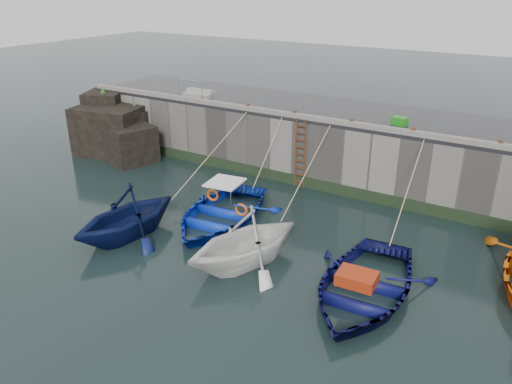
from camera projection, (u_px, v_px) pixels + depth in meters
The scene contains 22 objects.
ground at pixel (205, 312), 14.49m from camera, with size 120.00×120.00×0.00m, color black.
quay_back at pixel (362, 148), 23.68m from camera, with size 30.00×5.00×3.00m, color slate.
road_back at pixel (365, 115), 23.05m from camera, with size 30.00×5.00×0.16m, color black.
kerb_back at pixel (346, 123), 21.14m from camera, with size 30.00×0.30×0.20m, color slate.
algae_back at pixel (340, 190), 22.18m from camera, with size 30.00×0.08×0.50m, color black.
rock_outcrop at pixel (116, 130), 27.34m from camera, with size 5.85×4.24×3.41m.
ladder at pixel (300, 154), 22.58m from camera, with size 0.51×0.08×3.20m.
boat_near_white at pixel (128, 236), 18.76m from camera, with size 3.79×4.39×2.31m, color #0A1443.
boat_near_white_rope at pixel (210, 190), 22.78m from camera, with size 0.04×5.89×3.10m, color tan, non-canonical shape.
boat_near_blue at pixel (220, 220), 19.93m from camera, with size 4.07×5.70×1.18m, color #0B2BAD.
boat_near_blue_rope at pixel (267, 190), 22.84m from camera, with size 0.04×3.56×3.10m, color tan, non-canonical shape.
boat_near_blacktrim at pixel (245, 263), 16.97m from camera, with size 3.80×4.40×2.32m, color white.
boat_near_blacktrim_rope at pixel (307, 211), 20.73m from camera, with size 0.04×5.30×3.10m, color tan, non-canonical shape.
boat_near_navy at pixel (362, 294), 15.28m from camera, with size 4.03×5.64×1.17m, color #0B0D44.
boat_near_navy_rope at pixel (406, 234), 18.91m from camera, with size 0.04×5.01×3.10m, color tan, non-canonical shape.
fish_crate at pixel (400, 121), 21.19m from camera, with size 0.61×0.45×0.33m, color #198518.
railing at pixel (198, 93), 26.17m from camera, with size 1.60×1.05×1.00m.
bollard_a at pixel (248, 107), 23.61m from camera, with size 0.18×0.18×0.28m, color #3F1E0F.
bollard_b at pixel (295, 114), 22.41m from camera, with size 0.18×0.18×0.28m, color #3F1E0F.
bollard_c at pixel (352, 122), 21.11m from camera, with size 0.18×0.18×0.28m, color #3F1E0F.
bollard_d at pixel (413, 131), 19.86m from camera, with size 0.18×0.18×0.28m, color #3F1E0F.
bollard_e at pixel (500, 144), 18.31m from camera, with size 0.18×0.18×0.28m, color #3F1E0F.
Camera 1 is at (7.53, -9.38, 8.93)m, focal length 35.00 mm.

